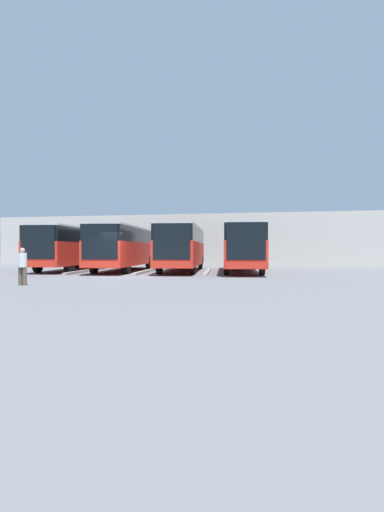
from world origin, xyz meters
TOP-DOWN VIEW (x-y plane):
  - ground_plane at (0.00, 0.00)m, footprint 600.00×600.00m
  - bus_0 at (-6.25, -6.19)m, footprint 3.77×11.56m
  - curb_divider_0 at (-4.17, -4.51)m, footprint 1.17×7.63m
  - bus_1 at (-2.09, -6.18)m, footprint 3.77×11.56m
  - curb_divider_1 at (0.00, -4.50)m, footprint 1.17×7.63m
  - bus_2 at (2.08, -5.77)m, footprint 3.77×11.56m
  - curb_divider_2 at (4.17, -4.09)m, footprint 1.17×7.63m
  - bus_3 at (6.25, -6.10)m, footprint 3.77×11.56m
  - pedestrian at (1.97, 6.16)m, footprint 0.37×0.35m
  - station_building at (0.00, -22.78)m, footprint 40.98×15.06m

SIDE VIEW (x-z plane):
  - ground_plane at x=0.00m, z-range 0.00..0.00m
  - curb_divider_0 at x=-4.17m, z-range 0.00..0.15m
  - curb_divider_1 at x=0.00m, z-range 0.00..0.15m
  - curb_divider_2 at x=4.17m, z-range 0.00..0.15m
  - pedestrian at x=1.97m, z-range 0.06..1.65m
  - bus_0 at x=-6.25m, z-range 0.19..3.32m
  - bus_1 at x=-2.09m, z-range 0.19..3.32m
  - bus_2 at x=2.08m, z-range 0.19..3.32m
  - bus_3 at x=6.25m, z-range 0.19..3.32m
  - station_building at x=0.00m, z-range 0.03..5.04m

